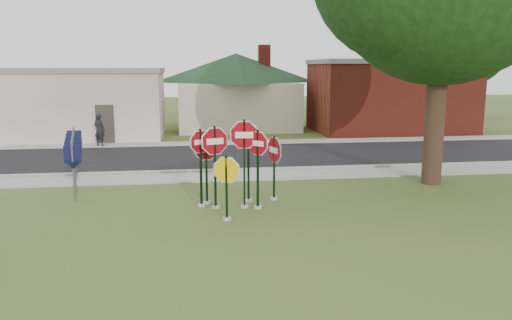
{
  "coord_description": "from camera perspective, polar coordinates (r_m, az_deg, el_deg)",
  "views": [
    {
      "loc": [
        -1.32,
        -13.52,
        4.24
      ],
      "look_at": [
        0.75,
        2.0,
        1.32
      ],
      "focal_mm": 35.0,
      "sensor_mm": 36.0,
      "label": 1
    }
  ],
  "objects": [
    {
      "name": "stop_sign_far_left",
      "position": [
        15.26,
        -6.35,
        0.27
      ],
      "size": [
        0.84,
        0.53,
        2.51
      ],
      "color": "#A5A39A",
      "rests_on": "ground"
    },
    {
      "name": "building_brick",
      "position": [
        34.73,
        15.08,
        7.16
      ],
      "size": [
        10.2,
        6.2,
        4.75
      ],
      "color": "maroon",
      "rests_on": "ground"
    },
    {
      "name": "sidewalk_far",
      "position": [
        28.17,
        -4.83,
        1.92
      ],
      "size": [
        60.0,
        1.6,
        0.06
      ],
      "primitive_type": "cube",
      "color": "gray",
      "rests_on": "ground"
    },
    {
      "name": "sidewalk_near",
      "position": [
        19.52,
        -3.54,
        -1.92
      ],
      "size": [
        60.0,
        1.6,
        0.06
      ],
      "primitive_type": "cube",
      "color": "gray",
      "rests_on": "ground"
    },
    {
      "name": "ground",
      "position": [
        14.23,
        -1.94,
        -6.79
      ],
      "size": [
        120.0,
        120.0,
        0.0
      ],
      "primitive_type": "plane",
      "color": "#3C511E",
      "rests_on": "ground"
    },
    {
      "name": "curb",
      "position": [
        20.49,
        -3.75,
        -1.21
      ],
      "size": [
        60.0,
        0.2,
        0.14
      ],
      "primitive_type": "cube",
      "color": "gray",
      "rests_on": "ground"
    },
    {
      "name": "bg_tree_right",
      "position": [
        45.91,
        23.42,
        11.38
      ],
      "size": [
        5.6,
        5.6,
        8.4
      ],
      "color": "black",
      "rests_on": "ground"
    },
    {
      "name": "stop_sign_center",
      "position": [
        14.97,
        -1.35,
        1.22
      ],
      "size": [
        1.17,
        0.24,
        2.84
      ],
      "color": "#A5A39A",
      "rests_on": "ground"
    },
    {
      "name": "route_sign_row",
      "position": [
        18.72,
        -20.08,
        0.63
      ],
      "size": [
        1.43,
        4.63,
        2.0
      ],
      "color": "#59595E",
      "rests_on": "ground"
    },
    {
      "name": "road",
      "position": [
        23.93,
        -4.32,
        0.36
      ],
      "size": [
        60.0,
        7.0,
        0.04
      ],
      "primitive_type": "cube",
      "color": "black",
      "rests_on": "ground"
    },
    {
      "name": "stop_sign_right",
      "position": [
        14.93,
        0.21,
        0.13
      ],
      "size": [
        0.72,
        0.73,
        2.51
      ],
      "color": "#A5A39A",
      "rests_on": "ground"
    },
    {
      "name": "stop_sign_left",
      "position": [
        14.98,
        -4.72,
        0.63
      ],
      "size": [
        1.1,
        0.39,
        2.65
      ],
      "color": "#A5A39A",
      "rests_on": "ground"
    },
    {
      "name": "stop_sign_back_right",
      "position": [
        15.69,
        -0.87,
        1.13
      ],
      "size": [
        1.02,
        0.45,
        2.67
      ],
      "color": "#A5A39A",
      "rests_on": "ground"
    },
    {
      "name": "stop_sign_back_left",
      "position": [
        15.54,
        -5.7,
        0.08
      ],
      "size": [
        1.07,
        0.29,
        2.34
      ],
      "color": "#A5A39A",
      "rests_on": "ground"
    },
    {
      "name": "pedestrian",
      "position": [
        28.19,
        -17.46,
        3.32
      ],
      "size": [
        0.75,
        0.65,
        1.74
      ],
      "primitive_type": "imported",
      "rotation": [
        0.0,
        0.0,
        2.71
      ],
      "color": "black",
      "rests_on": "sidewalk_far"
    },
    {
      "name": "stop_sign_far_right",
      "position": [
        15.99,
        2.09,
        0.11
      ],
      "size": [
        0.38,
        1.12,
        2.22
      ],
      "color": "#A5A39A",
      "rests_on": "ground"
    },
    {
      "name": "building_house",
      "position": [
        35.68,
        -2.29,
        9.59
      ],
      "size": [
        11.6,
        11.6,
        6.2
      ],
      "color": "beige",
      "rests_on": "ground"
    },
    {
      "name": "building_stucco",
      "position": [
        32.5,
        -21.38,
        6.14
      ],
      "size": [
        12.2,
        6.2,
        4.2
      ],
      "color": "silver",
      "rests_on": "ground"
    },
    {
      "name": "stop_sign_yellow",
      "position": [
        13.89,
        -3.39,
        -2.4
      ],
      "size": [
        0.98,
        0.35,
        1.96
      ],
      "color": "#A5A39A",
      "rests_on": "ground"
    }
  ]
}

